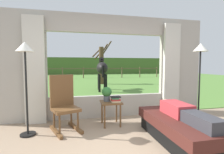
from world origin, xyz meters
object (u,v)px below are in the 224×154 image
Objects in this scene: horse at (102,68)px; recliner_sofa at (181,129)px; side_table at (111,106)px; book_stack at (116,99)px; pasture_tree at (101,64)px; floor_lamp_right at (200,59)px; potted_plant at (107,93)px; floor_lamp_left at (25,60)px; reclining_person at (184,112)px; rocking_chair at (64,103)px.

recliner_sofa is at bearing -80.30° from horse.
book_stack is (0.09, -0.06, 0.15)m from side_table.
horse is 2.99m from pasture_tree.
floor_lamp_right is at bearing 37.57° from recliner_sofa.
recliner_sofa is 0.58× the size of pasture_tree.
floor_lamp_right reaches higher than book_stack.
floor_lamp_left is (-1.56, -0.24, 0.70)m from potted_plant.
floor_lamp_right reaches higher than side_table.
potted_plant is at bearing -98.13° from pasture_tree.
side_table is 0.29× the size of floor_lamp_right.
pasture_tree reaches higher than book_stack.
floor_lamp_right is at bearing -69.30° from horse.
floor_lamp_right reaches higher than recliner_sofa.
reclining_person is 0.79× the size of floor_lamp_right.
book_stack is 1.92m from floor_lamp_left.
potted_plant is at bearing -92.48° from horse.
floor_lamp_left is (-0.65, -0.13, 0.86)m from rocking_chair.
book_stack is at bearing -90.33° from horse.
pasture_tree is at bearing 87.04° from horse.
side_table is at bearing -19.45° from rocking_chair.
potted_plant reaches higher than reclining_person.
side_table is at bearing 133.67° from reclining_person.
rocking_chair is 8.17m from pasture_tree.
floor_lamp_right reaches higher than horse.
pasture_tree is at bearing 89.93° from recliner_sofa.
book_stack is 0.12× the size of horse.
floor_lamp_left is at bearing 161.43° from reclining_person.
reclining_person is 0.49× the size of pasture_tree.
potted_plant is at bearing 135.56° from recliner_sofa.
pasture_tree reaches higher than floor_lamp_right.
horse reaches higher than rocking_chair.
floor_lamp_left reaches higher than potted_plant.
reclining_person is at bearing -45.68° from potted_plant.
pasture_tree is at bearing 81.87° from potted_plant.
floor_lamp_left is 5.53m from horse.
recliner_sofa is at bearing -90.00° from pasture_tree.
floor_lamp_left is at bearing -175.98° from book_stack.
floor_lamp_left is 8.43m from pasture_tree.
book_stack is at bearing -22.78° from rocking_chair.
floor_lamp_right is 5.35m from horse.
reclining_person is 1.56m from floor_lamp_right.
recliner_sofa is at bearing 89.94° from reclining_person.
horse reaches higher than side_table.
pasture_tree is (0.94, 7.88, 0.83)m from book_stack.
floor_lamp_right is at bearing 39.39° from reclining_person.
book_stack is 2.11m from floor_lamp_right.
pasture_tree is at bearing 96.80° from floor_lamp_right.
floor_lamp_right reaches higher than reclining_person.
recliner_sofa is 2.27m from rocking_chair.
recliner_sofa is 1.19× the size of reclining_person.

